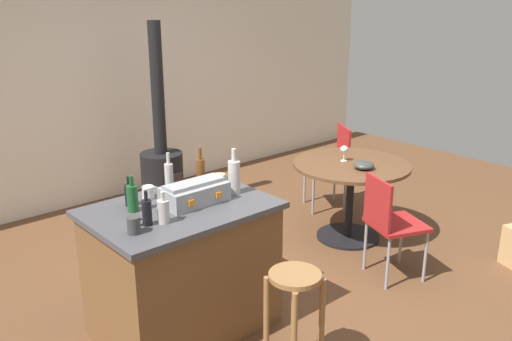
{
  "coord_description": "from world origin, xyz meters",
  "views": [
    {
      "loc": [
        -2.67,
        -2.8,
        2.21
      ],
      "look_at": [
        0.01,
        0.24,
        0.88
      ],
      "focal_mm": 38.56,
      "sensor_mm": 36.0,
      "label": 1
    }
  ],
  "objects": [
    {
      "name": "wooden_stool",
      "position": [
        -0.65,
        -0.85,
        0.47
      ],
      "size": [
        0.31,
        0.31,
        0.67
      ],
      "color": "olive",
      "rests_on": "ground_plane"
    },
    {
      "name": "folding_chair_far",
      "position": [
        1.55,
        0.79,
        0.52
      ],
      "size": [
        0.55,
        0.55,
        0.88
      ],
      "color": "maroon",
      "rests_on": "ground_plane"
    },
    {
      "name": "bottle_5",
      "position": [
        -1.1,
        -0.19,
        0.97
      ],
      "size": [
        0.07,
        0.07,
        0.2
      ],
      "color": "#B7B2AD",
      "rests_on": "kitchen_island"
    },
    {
      "name": "ground_plane",
      "position": [
        0.0,
        0.0,
        0.0
      ],
      "size": [
        8.8,
        8.8,
        0.0
      ],
      "primitive_type": "plane",
      "color": "brown"
    },
    {
      "name": "back_wall",
      "position": [
        0.0,
        2.68,
        1.35
      ],
      "size": [
        8.0,
        0.1,
        2.7
      ],
      "primitive_type": "cube",
      "color": "silver",
      "rests_on": "ground_plane"
    },
    {
      "name": "cup_2",
      "position": [
        -1.3,
        -0.2,
        0.95
      ],
      "size": [
        0.11,
        0.08,
        0.1
      ],
      "color": "#383838",
      "rests_on": "kitchen_island"
    },
    {
      "name": "bottle_2",
      "position": [
        -0.59,
        0.13,
        1.01
      ],
      "size": [
        0.06,
        0.06,
        0.3
      ],
      "color": "#603314",
      "rests_on": "kitchen_island"
    },
    {
      "name": "cup_1",
      "position": [
        -0.48,
        0.07,
        0.95
      ],
      "size": [
        0.12,
        0.09,
        0.1
      ],
      "color": "tan",
      "rests_on": "kitchen_island"
    },
    {
      "name": "wine_glass",
      "position": [
        1.09,
        0.26,
        0.84
      ],
      "size": [
        0.07,
        0.07,
        0.14
      ],
      "color": "silver",
      "rests_on": "dining_table"
    },
    {
      "name": "cup_0",
      "position": [
        -0.95,
        0.23,
        0.94
      ],
      "size": [
        0.12,
        0.08,
        0.08
      ],
      "color": "white",
      "rests_on": "kitchen_island"
    },
    {
      "name": "folding_chair_near",
      "position": [
        0.74,
        -0.52,
        0.5
      ],
      "size": [
        0.52,
        0.52,
        0.85
      ],
      "color": "maroon",
      "rests_on": "ground_plane"
    },
    {
      "name": "toolbox",
      "position": [
        -0.77,
        -0.05,
        0.97
      ],
      "size": [
        0.42,
        0.23,
        0.15
      ],
      "color": "gray",
      "rests_on": "kitchen_island"
    },
    {
      "name": "bottle_1",
      "position": [
        -0.46,
        -0.07,
        1.02
      ],
      "size": [
        0.08,
        0.08,
        0.31
      ],
      "color": "#B7B2AD",
      "rests_on": "kitchen_island"
    },
    {
      "name": "dining_table",
      "position": [
        1.09,
        0.17,
        0.56
      ],
      "size": [
        1.06,
        1.06,
        0.73
      ],
      "color": "black",
      "rests_on": "ground_plane"
    },
    {
      "name": "bottle_4",
      "position": [
        -1.19,
        -0.15,
        0.98
      ],
      "size": [
        0.06,
        0.06,
        0.21
      ],
      "color": "black",
      "rests_on": "kitchen_island"
    },
    {
      "name": "bottle_6",
      "position": [
        -1.14,
        0.1,
        0.99
      ],
      "size": [
        0.07,
        0.07,
        0.23
      ],
      "color": "#194C23",
      "rests_on": "kitchen_island"
    },
    {
      "name": "bottle_3",
      "position": [
        -1.11,
        0.19,
        0.97
      ],
      "size": [
        0.06,
        0.06,
        0.2
      ],
      "color": "black",
      "rests_on": "kitchen_island"
    },
    {
      "name": "wood_stove",
      "position": [
        0.19,
        1.94,
        0.47
      ],
      "size": [
        0.44,
        0.45,
        1.94
      ],
      "color": "black",
      "rests_on": "ground_plane"
    },
    {
      "name": "bottle_0",
      "position": [
        -0.78,
        0.24,
        1.0
      ],
      "size": [
        0.06,
        0.06,
        0.28
      ],
      "color": "#B7B2AD",
      "rests_on": "kitchen_island"
    },
    {
      "name": "serving_bowl",
      "position": [
        1.04,
        -0.01,
        0.77
      ],
      "size": [
        0.18,
        0.18,
        0.07
      ],
      "primitive_type": "ellipsoid",
      "color": "#383838",
      "rests_on": "dining_table"
    },
    {
      "name": "kitchen_island",
      "position": [
        -0.88,
        -0.03,
        0.45
      ],
      "size": [
        1.16,
        0.82,
        0.9
      ],
      "color": "brown",
      "rests_on": "ground_plane"
    }
  ]
}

